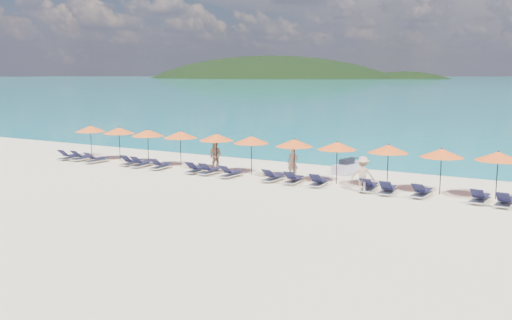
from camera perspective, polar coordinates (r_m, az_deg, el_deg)
The scene contains 35 objects.
ground at distance 28.06m, azimuth -3.10°, elevation -3.22°, with size 1400.00×1400.00×0.00m, color beige.
headland_main at distance 646.60m, azimuth 1.10°, elevation 4.80°, with size 374.00×242.00×126.50m.
headland_small at distance 607.21m, azimuth 14.54°, elevation 4.55°, with size 162.00×126.00×85.50m.
jetski at distance 33.73m, azimuth 9.21°, elevation -0.71°, with size 1.27×2.46×0.83m.
beachgoer_a at distance 31.69m, azimuth 3.71°, elevation -0.33°, with size 0.60×0.40×1.66m, color tan.
beachgoer_b at distance 34.39m, azimuth -4.07°, elevation 0.46°, with size 0.85×0.49×1.76m, color tan.
beachgoer_c at distance 28.21m, azimuth 10.63°, elevation -1.44°, with size 1.16×0.54×1.79m, color tan.
umbrella_0 at distance 40.63m, azimuth -16.22°, elevation 3.02°, with size 2.10×2.10×2.28m.
umbrella_1 at distance 38.88m, azimuth -13.53°, elevation 2.88°, with size 2.10×2.10×2.28m.
umbrella_2 at distance 36.93m, azimuth -10.78°, elevation 2.68°, with size 2.10×2.10×2.28m.
umbrella_3 at distance 35.51m, azimuth -7.57°, elevation 2.52°, with size 2.10×2.10×2.28m.
umbrella_4 at distance 33.89m, azimuth -3.97°, elevation 2.28°, with size 2.10×2.10×2.28m.
umbrella_5 at distance 32.47m, azimuth -0.47°, elevation 2.02°, with size 2.10×2.10×2.28m.
umbrella_6 at distance 31.12m, azimuth 3.86°, elevation 1.71°, with size 2.10×2.10×2.28m.
umbrella_7 at distance 30.13m, azimuth 8.11°, elevation 1.42°, with size 2.10×2.10×2.28m.
umbrella_8 at distance 29.39m, azimuth 13.09°, elevation 1.10°, with size 2.10×2.10×2.28m.
umbrella_9 at distance 28.53m, azimuth 18.07°, elevation 0.67°, with size 2.10×2.10×2.28m.
umbrella_10 at distance 28.35m, azimuth 23.06°, elevation 0.35°, with size 2.10×2.10×2.28m.
lounger_0 at distance 40.38m, azimuth -18.18°, elevation 0.35°, with size 0.68×1.72×0.66m.
lounger_1 at distance 39.71m, azimuth -16.98°, elevation 0.27°, with size 0.62×1.70×0.66m.
lounger_2 at distance 38.47m, azimuth -15.69°, elevation 0.07°, with size 0.73×1.74×0.66m.
lounger_3 at distance 36.85m, azimuth -12.37°, elevation -0.18°, with size 0.72×1.73×0.66m.
lounger_4 at distance 36.08m, azimuth -11.38°, elevation -0.33°, with size 0.71×1.73×0.66m.
lounger_5 at distance 35.04m, azimuth -9.52°, elevation -0.55°, with size 0.75×1.74×0.66m.
lounger_6 at distance 33.44m, azimuth -6.01°, elevation -0.91°, with size 0.73×1.74×0.66m.
lounger_7 at distance 32.88m, azimuth -4.60°, elevation -1.06°, with size 0.67×1.72×0.66m.
lounger_8 at distance 31.92m, azimuth -2.52°, elevation -1.33°, with size 0.72×1.73×0.66m.
lounger_9 at distance 30.73m, azimuth 1.73°, elevation -1.72°, with size 0.70×1.73×0.66m.
lounger_10 at distance 30.18m, azimuth 3.79°, elevation -1.93°, with size 0.77×1.75×0.66m.
lounger_11 at distance 29.59m, azimuth 6.30°, elevation -2.17°, with size 0.78×1.75×0.66m.
lounger_12 at distance 28.72m, azimuth 11.21°, elevation -2.62°, with size 0.74×1.74×0.66m.
lounger_13 at distance 28.25m, azimuth 13.05°, elevation -2.87°, with size 0.79×1.75×0.66m.
lounger_14 at distance 27.99m, azimuth 16.25°, elevation -3.10°, with size 0.71×1.73×0.66m.
lounger_15 at distance 27.58m, azimuth 21.49°, elevation -3.53°, with size 0.74×1.74×0.66m.
lounger_16 at distance 27.27m, azimuth 23.65°, elevation -3.79°, with size 0.73×1.74×0.66m.
Camera 1 is at (15.16, -22.90, 5.78)m, focal length 40.00 mm.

